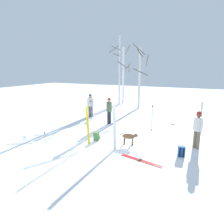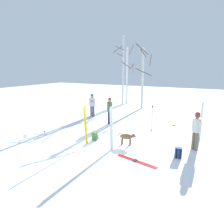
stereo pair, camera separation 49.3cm
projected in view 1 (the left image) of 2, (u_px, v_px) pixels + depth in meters
The scene contains 18 objects.
ground_plane at pixel (103, 145), 9.05m from camera, with size 60.00×60.00×0.00m, color white.
person_0 at pixel (90, 104), 14.08m from camera, with size 0.52×0.34×1.72m.
person_1 at pixel (198, 127), 8.53m from camera, with size 0.40×0.40×1.72m.
person_2 at pixel (109, 109), 12.33m from camera, with size 0.34×0.52×1.72m.
dog at pixel (129, 137), 9.05m from camera, with size 0.88×0.35×0.57m.
ski_pair_planted_0 at pixel (88, 126), 8.90m from camera, with size 0.07×0.21×1.89m.
ski_pair_planted_1 at pixel (201, 119), 10.10m from camera, with size 0.12×0.13×1.89m.
ski_pair_planted_2 at pixel (115, 129), 8.34m from camera, with size 0.17×0.03×1.96m.
ski_pair_lying_0 at pixel (141, 160), 7.54m from camera, with size 1.77×0.52×0.05m.
ski_pair_lying_1 at pixel (173, 125), 12.25m from camera, with size 0.89×1.59×0.05m.
ski_poles_0 at pixel (91, 110), 13.35m from camera, with size 0.07×0.23×1.36m.
ski_poles_1 at pixel (152, 117), 10.94m from camera, with size 0.07×0.22×1.51m.
backpack_0 at pixel (97, 136), 9.60m from camera, with size 0.30×0.28×0.44m.
backpack_1 at pixel (181, 151), 7.87m from camera, with size 0.30×0.32×0.44m.
water_bottle_0 at pixel (45, 135), 10.10m from camera, with size 0.08×0.08×0.28m.
birch_tree_0 at pixel (119, 70), 18.82m from camera, with size 1.32×1.60×6.59m.
birch_tree_1 at pixel (123, 74), 19.21m from camera, with size 1.33×1.33×5.92m.
birch_tree_2 at pixel (140, 77), 16.81m from camera, with size 1.41×1.75×5.57m.
Camera 1 is at (3.98, -7.49, 3.55)m, focal length 30.74 mm.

